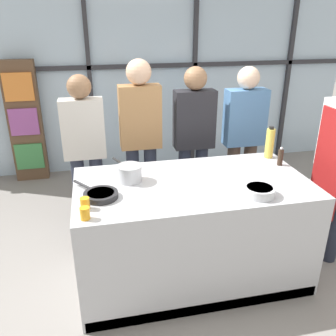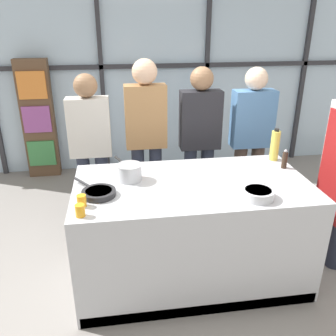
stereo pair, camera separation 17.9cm
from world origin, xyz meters
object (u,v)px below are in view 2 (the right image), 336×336
(spectator_far_left, at_px, (91,144))
(white_plate, at_px, (250,182))
(juice_glass_near, at_px, (80,210))
(spectator_center_left, at_px, (146,134))
(juice_glass_far, at_px, (82,201))
(saucepan, at_px, (130,172))
(spectator_far_right, at_px, (251,136))
(oil_bottle, at_px, (275,145))
(mixing_bowl, at_px, (258,194))
(spectator_center_right, at_px, (200,137))
(pepper_grinder, at_px, (285,160))
(frying_pan, at_px, (98,192))

(spectator_far_left, height_order, white_plate, spectator_far_left)
(juice_glass_near, bearing_deg, white_plate, 14.50)
(spectator_center_left, height_order, juice_glass_near, spectator_center_left)
(spectator_center_left, relative_size, juice_glass_far, 20.66)
(saucepan, height_order, white_plate, saucepan)
(spectator_far_right, height_order, juice_glass_near, spectator_far_right)
(white_plate, bearing_deg, juice_glass_near, -165.50)
(white_plate, xyz_separation_m, oil_bottle, (0.40, 0.46, 0.14))
(white_plate, distance_m, mixing_bowl, 0.28)
(spectator_far_right, height_order, saucepan, spectator_far_right)
(spectator_center_left, bearing_deg, oil_bottle, 152.38)
(juice_glass_near, bearing_deg, spectator_center_right, 50.47)
(spectator_far_right, height_order, pepper_grinder, spectator_far_right)
(juice_glass_near, bearing_deg, frying_pan, 69.41)
(spectator_center_left, distance_m, pepper_grinder, 1.43)
(spectator_far_right, bearing_deg, pepper_grinder, 90.51)
(spectator_far_left, xyz_separation_m, spectator_center_left, (0.58, -0.00, 0.09))
(spectator_center_left, height_order, pepper_grinder, spectator_center_left)
(oil_bottle, distance_m, juice_glass_near, 1.92)
(spectator_center_right, relative_size, juice_glass_far, 19.67)
(spectator_center_right, relative_size, saucepan, 4.77)
(white_plate, bearing_deg, spectator_center_right, 99.42)
(spectator_center_right, bearing_deg, spectator_far_left, 0.00)
(frying_pan, height_order, oil_bottle, oil_bottle)
(spectator_far_left, bearing_deg, spectator_far_right, 180.00)
(spectator_far_left, xyz_separation_m, juice_glass_far, (0.00, -1.27, 0.01))
(mixing_bowl, distance_m, juice_glass_near, 1.30)
(white_plate, bearing_deg, pepper_grinder, 31.14)
(frying_pan, relative_size, oil_bottle, 1.33)
(spectator_far_right, relative_size, mixing_bowl, 7.08)
(saucepan, xyz_separation_m, juice_glass_far, (-0.36, -0.40, -0.03))
(white_plate, relative_size, juice_glass_near, 2.70)
(spectator_center_right, distance_m, oil_bottle, 0.85)
(spectator_far_left, bearing_deg, mixing_bowl, 134.28)
(white_plate, relative_size, juice_glass_far, 2.70)
(spectator_far_right, distance_m, juice_glass_near, 2.25)
(spectator_far_left, xyz_separation_m, saucepan, (0.37, -0.87, 0.04))
(mixing_bowl, bearing_deg, juice_glass_far, 177.09)
(mixing_bowl, bearing_deg, saucepan, 153.47)
(mixing_bowl, xyz_separation_m, juice_glass_near, (-1.30, -0.07, 0.01))
(white_plate, height_order, juice_glass_near, juice_glass_near)
(spectator_center_right, xyz_separation_m, juice_glass_near, (-1.16, -1.41, -0.02))
(spectator_far_left, xyz_separation_m, pepper_grinder, (1.76, -0.81, 0.04))
(frying_pan, relative_size, mixing_bowl, 1.69)
(mixing_bowl, bearing_deg, frying_pan, 169.43)
(spectator_far_left, xyz_separation_m, oil_bottle, (1.75, -0.61, 0.11))
(spectator_center_right, distance_m, saucepan, 1.18)
(white_plate, bearing_deg, mixing_bowl, -98.20)
(pepper_grinder, bearing_deg, juice_glass_far, -165.40)
(saucepan, relative_size, oil_bottle, 1.17)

